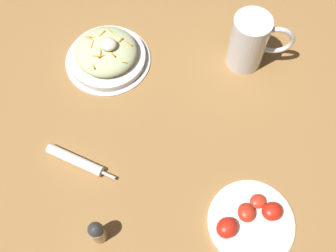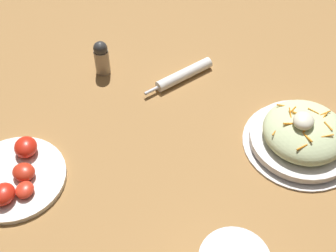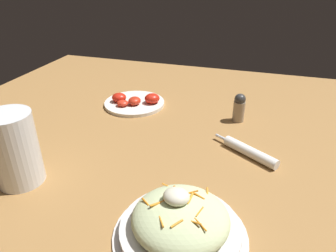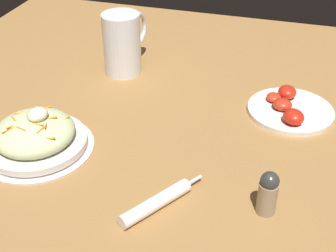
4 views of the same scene
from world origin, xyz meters
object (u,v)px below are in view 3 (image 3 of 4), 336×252
(napkin_roll, at_px, (250,152))
(salt_shaker, at_px, (239,107))
(salad_plate, at_px, (180,223))
(beer_mug, at_px, (14,151))
(tomato_plate, at_px, (135,102))

(napkin_roll, relative_size, salt_shaker, 1.91)
(napkin_roll, distance_m, salt_shaker, 0.19)
(salad_plate, xyz_separation_m, napkin_roll, (-0.10, -0.29, -0.02))
(beer_mug, xyz_separation_m, tomato_plate, (-0.08, -0.43, -0.06))
(beer_mug, relative_size, salt_shaker, 1.90)
(salad_plate, relative_size, salt_shaker, 2.73)
(tomato_plate, bearing_deg, salad_plate, 120.57)
(napkin_roll, bearing_deg, salt_shaker, -75.81)
(beer_mug, xyz_separation_m, napkin_roll, (-0.46, -0.24, -0.06))
(tomato_plate, bearing_deg, salt_shaker, 177.84)
(salad_plate, bearing_deg, beer_mug, -7.49)
(beer_mug, bearing_deg, salad_plate, 172.51)
(beer_mug, bearing_deg, salt_shaker, -134.74)
(tomato_plate, height_order, salt_shaker, salt_shaker)
(napkin_roll, distance_m, tomato_plate, 0.43)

